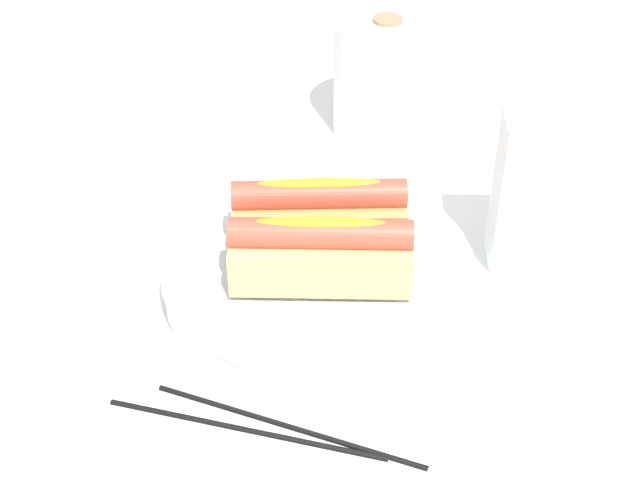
# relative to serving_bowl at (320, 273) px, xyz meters

# --- Properties ---
(ground_plane) EXTENTS (2.40, 2.40, 0.00)m
(ground_plane) POSITION_rel_serving_bowl_xyz_m (-0.00, -0.00, -0.02)
(ground_plane) COLOR white
(serving_bowl) EXTENTS (0.27, 0.27, 0.04)m
(serving_bowl) POSITION_rel_serving_bowl_xyz_m (0.00, 0.00, 0.00)
(serving_bowl) COLOR silver
(serving_bowl) RESTS_ON ground_plane
(hotdog_front) EXTENTS (0.16, 0.09, 0.06)m
(hotdog_front) POSITION_rel_serving_bowl_xyz_m (0.01, -0.03, 0.04)
(hotdog_front) COLOR #DBB270
(hotdog_front) RESTS_ON serving_bowl
(hotdog_back) EXTENTS (0.16, 0.09, 0.06)m
(hotdog_back) POSITION_rel_serving_bowl_xyz_m (-0.01, 0.03, 0.04)
(hotdog_back) COLOR tan
(hotdog_back) RESTS_ON serving_bowl
(water_glass) EXTENTS (0.07, 0.07, 0.09)m
(water_glass) POSITION_rel_serving_bowl_xyz_m (-0.24, 0.01, 0.02)
(water_glass) COLOR white
(water_glass) RESTS_ON ground_plane
(paper_towel_roll) EXTENTS (0.11, 0.11, 0.13)m
(paper_towel_roll) POSITION_rel_serving_bowl_xyz_m (-0.01, 0.28, 0.05)
(paper_towel_roll) COLOR white
(paper_towel_roll) RESTS_ON ground_plane
(napkin_box) EXTENTS (0.12, 0.07, 0.15)m
(napkin_box) POSITION_rel_serving_bowl_xyz_m (0.19, 0.10, 0.06)
(napkin_box) COLOR white
(napkin_box) RESTS_ON ground_plane
(chopstick_near) EXTENTS (0.22, 0.02, 0.01)m
(chopstick_near) POSITION_rel_serving_bowl_xyz_m (0.02, -0.16, -0.02)
(chopstick_near) COLOR black
(chopstick_near) RESTS_ON ground_plane
(chopstick_far) EXTENTS (0.22, 0.01, 0.01)m
(chopstick_far) POSITION_rel_serving_bowl_xyz_m (-0.01, -0.17, -0.02)
(chopstick_far) COLOR black
(chopstick_far) RESTS_ON ground_plane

